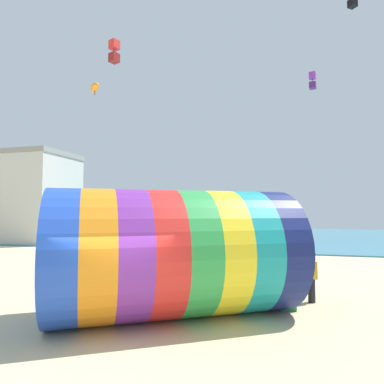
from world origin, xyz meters
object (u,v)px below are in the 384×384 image
Objects in this scene: kite_red_box at (114,51)px; cooler_box at (288,304)px; kite_handler at (311,278)px; giant_inflatable_tube at (175,253)px; kite_purple_box at (313,81)px; kite_orange_parafoil at (95,88)px.

kite_red_box is 3.26× the size of cooler_box.
cooler_box is (-0.78, -1.13, -0.64)m from kite_handler.
giant_inflatable_tube is 4.97m from kite_handler.
kite_purple_box reaches higher than giant_inflatable_tube.
kite_orange_parafoil is at bearing 168.38° from kite_handler.
kite_red_box is 20.99m from cooler_box.
cooler_box is (-1.73, -11.16, -11.27)m from kite_purple_box.
giant_inflatable_tube is 19.11m from kite_red_box.
kite_handler is 20.50m from kite_red_box.
kite_purple_box is (10.67, 8.04, 2.29)m from kite_orange_parafoil.
kite_purple_box reaches higher than cooler_box.
kite_red_box reaches higher than giant_inflatable_tube.
cooler_box is at bearing -40.55° from kite_red_box.
kite_red_box reaches higher than kite_purple_box.
kite_handler is at bearing 55.35° from cooler_box.
kite_red_box is at bearing 111.60° from kite_orange_parafoil.
giant_inflatable_tube is 7.10× the size of kite_purple_box.
kite_handler is 0.95× the size of kite_red_box.
kite_purple_box is at bearing 84.58° from kite_handler.
kite_orange_parafoil is 13.55m from kite_purple_box.
kite_purple_box is (4.96, 12.78, 9.58)m from giant_inflatable_tube.
giant_inflatable_tube is at bearing -145.60° from kite_handler.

